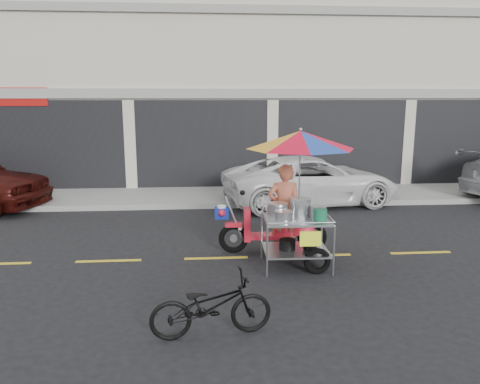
{
  "coord_description": "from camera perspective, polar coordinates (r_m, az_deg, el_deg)",
  "views": [
    {
      "loc": [
        -2.21,
        -8.42,
        2.99
      ],
      "look_at": [
        -1.5,
        0.6,
        1.15
      ],
      "focal_mm": 35.0,
      "sensor_mm": 36.0,
      "label": 1
    }
  ],
  "objects": [
    {
      "name": "centerline",
      "position": [
        9.21,
        9.73,
        -7.61
      ],
      "size": [
        42.0,
        0.1,
        0.01
      ],
      "primitive_type": "cube",
      "color": "gold",
      "rests_on": "ground"
    },
    {
      "name": "ground",
      "position": [
        9.21,
        9.73,
        -7.63
      ],
      "size": [
        90.0,
        90.0,
        0.0
      ],
      "primitive_type": "plane",
      "color": "black"
    },
    {
      "name": "shophouse_block",
      "position": [
        19.7,
        10.67,
        14.94
      ],
      "size": [
        36.0,
        8.11,
        10.4
      ],
      "color": "beige",
      "rests_on": "ground"
    },
    {
      "name": "white_pickup",
      "position": [
        13.32,
        8.65,
        1.4
      ],
      "size": [
        5.27,
        3.15,
        1.37
      ],
      "primitive_type": "imported",
      "rotation": [
        0.0,
        0.0,
        1.76
      ],
      "color": "white",
      "rests_on": "ground"
    },
    {
      "name": "near_bicycle",
      "position": [
        6.08,
        -3.54,
        -13.66
      ],
      "size": [
        1.61,
        0.75,
        0.82
      ],
      "primitive_type": "imported",
      "rotation": [
        0.0,
        0.0,
        1.71
      ],
      "color": "black",
      "rests_on": "ground"
    },
    {
      "name": "sidewalk",
      "position": [
        14.4,
        4.44,
        -0.22
      ],
      "size": [
        45.0,
        3.0,
        0.15
      ],
      "primitive_type": "cube",
      "color": "gray",
      "rests_on": "ground"
    },
    {
      "name": "food_vendor_rig",
      "position": [
        8.49,
        6.42,
        1.7
      ],
      "size": [
        2.45,
        2.01,
        2.49
      ],
      "rotation": [
        0.0,
        0.0,
        -0.03
      ],
      "color": "black",
      "rests_on": "ground"
    }
  ]
}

